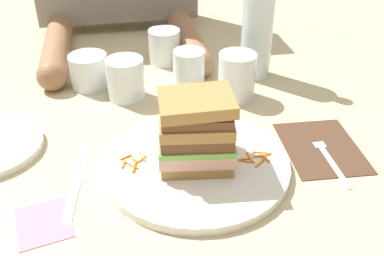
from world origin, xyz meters
TOP-DOWN VIEW (x-y plane):
  - ground_plane at (0.00, 0.00)m, footprint 3.00×3.00m
  - main_plate at (-0.01, 0.00)m, footprint 0.30×0.30m
  - sandwich at (-0.01, 0.00)m, footprint 0.13×0.11m
  - carrot_shred_0 at (-0.13, 0.01)m, footprint 0.01×0.02m
  - carrot_shred_1 at (-0.12, 0.01)m, footprint 0.02×0.03m
  - carrot_shred_2 at (-0.10, 0.02)m, footprint 0.02×0.02m
  - carrot_shred_3 at (-0.10, 0.03)m, footprint 0.01×0.03m
  - carrot_shred_4 at (-0.12, 0.03)m, footprint 0.02×0.01m
  - carrot_shred_5 at (-0.11, -0.00)m, footprint 0.01×0.03m
  - carrot_shred_6 at (-0.11, 0.03)m, footprint 0.01×0.02m
  - carrot_shred_7 at (0.07, -0.01)m, footprint 0.01×0.03m
  - carrot_shred_8 at (0.10, 0.00)m, footprint 0.03×0.01m
  - carrot_shred_9 at (0.10, -0.01)m, footprint 0.01×0.02m
  - carrot_shred_10 at (0.06, -0.02)m, footprint 0.02×0.01m
  - carrot_shred_11 at (0.08, -0.03)m, footprint 0.02×0.02m
  - carrot_shred_12 at (0.09, -0.02)m, footprint 0.01×0.02m
  - carrot_shred_13 at (0.06, -0.01)m, footprint 0.02×0.00m
  - carrot_shred_14 at (0.09, -0.01)m, footprint 0.03×0.01m
  - napkin_dark at (0.21, 0.02)m, footprint 0.13×0.17m
  - fork at (0.21, -0.01)m, footprint 0.02×0.17m
  - knife at (-0.20, -0.00)m, footprint 0.04×0.20m
  - juice_glass at (0.11, 0.21)m, footprint 0.07×0.07m
  - water_bottle at (0.17, 0.30)m, footprint 0.07×0.07m
  - empty_tumbler_0 at (-0.01, 0.41)m, footprint 0.07×0.07m
  - empty_tumbler_1 at (0.02, 0.28)m, footprint 0.07×0.07m
  - empty_tumbler_2 at (-0.11, 0.25)m, footprint 0.07×0.07m
  - empty_tumbler_3 at (-0.18, 0.32)m, footprint 0.08×0.08m
  - napkin_pink at (-0.24, -0.08)m, footprint 0.09×0.10m

SIDE VIEW (x-z plane):
  - ground_plane at x=0.00m, z-range 0.00..0.00m
  - napkin_pink at x=-0.24m, z-range 0.00..0.00m
  - napkin_dark at x=0.21m, z-range 0.00..0.00m
  - knife at x=-0.20m, z-range 0.00..0.00m
  - fork at x=0.21m, z-range 0.00..0.01m
  - main_plate at x=-0.01m, z-range 0.00..0.01m
  - carrot_shred_10 at x=0.06m, z-range 0.01..0.02m
  - carrot_shred_1 at x=-0.12m, z-range 0.01..0.02m
  - carrot_shred_13 at x=0.06m, z-range 0.01..0.02m
  - carrot_shred_8 at x=0.10m, z-range 0.01..0.02m
  - carrot_shred_6 at x=-0.11m, z-range 0.01..0.02m
  - carrot_shred_3 at x=-0.10m, z-range 0.01..0.02m
  - carrot_shred_4 at x=-0.12m, z-range 0.01..0.02m
  - carrot_shred_7 at x=0.07m, z-range 0.01..0.02m
  - carrot_shred_14 at x=0.09m, z-range 0.01..0.02m
  - carrot_shred_11 at x=0.08m, z-range 0.01..0.02m
  - carrot_shred_12 at x=0.09m, z-range 0.01..0.02m
  - carrot_shred_9 at x=0.10m, z-range 0.01..0.02m
  - carrot_shred_0 at x=-0.13m, z-range 0.01..0.02m
  - carrot_shred_2 at x=-0.10m, z-range 0.01..0.02m
  - carrot_shred_5 at x=-0.11m, z-range 0.01..0.02m
  - empty_tumbler_3 at x=-0.18m, z-range 0.00..0.07m
  - empty_tumbler_0 at x=-0.01m, z-range 0.00..0.08m
  - empty_tumbler_1 at x=0.02m, z-range 0.00..0.08m
  - empty_tumbler_2 at x=-0.11m, z-range 0.00..0.08m
  - juice_glass at x=0.11m, z-range -0.01..0.09m
  - sandwich at x=-0.01m, z-range 0.01..0.13m
  - water_bottle at x=0.17m, z-range -0.02..0.27m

